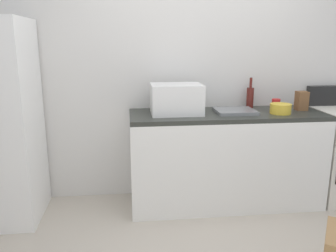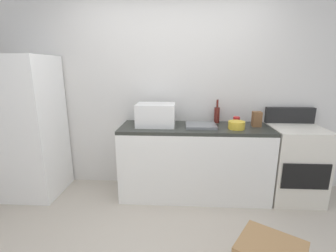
{
  "view_description": "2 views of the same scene",
  "coord_description": "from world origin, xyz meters",
  "px_view_note": "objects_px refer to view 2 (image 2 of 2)",
  "views": [
    {
      "loc": [
        -0.6,
        -1.87,
        1.55
      ],
      "look_at": [
        -0.28,
        0.97,
        0.84
      ],
      "focal_mm": 37.11,
      "sensor_mm": 36.0,
      "label": 1
    },
    {
      "loc": [
        0.13,
        -1.59,
        1.59
      ],
      "look_at": [
        -0.02,
        1.04,
        0.94
      ],
      "focal_mm": 25.32,
      "sensor_mm": 36.0,
      "label": 2
    }
  ],
  "objects_px": {
    "stove_oven": "(293,162)",
    "wine_bottle": "(217,114)",
    "mixing_bowl": "(236,125)",
    "coffee_mug": "(236,121)",
    "refrigerator": "(29,128)",
    "knife_block": "(257,119)",
    "microwave": "(156,115)"
  },
  "relations": [
    {
      "from": "refrigerator",
      "to": "coffee_mug",
      "type": "height_order",
      "value": "refrigerator"
    },
    {
      "from": "microwave",
      "to": "mixing_bowl",
      "type": "relative_size",
      "value": 2.42
    },
    {
      "from": "refrigerator",
      "to": "stove_oven",
      "type": "xyz_separation_m",
      "value": [
        3.27,
        0.06,
        -0.4
      ]
    },
    {
      "from": "stove_oven",
      "to": "wine_bottle",
      "type": "height_order",
      "value": "wine_bottle"
    },
    {
      "from": "stove_oven",
      "to": "mixing_bowl",
      "type": "relative_size",
      "value": 5.79
    },
    {
      "from": "wine_bottle",
      "to": "coffee_mug",
      "type": "bearing_deg",
      "value": -23.2
    },
    {
      "from": "stove_oven",
      "to": "mixing_bowl",
      "type": "distance_m",
      "value": 0.89
    },
    {
      "from": "knife_block",
      "to": "refrigerator",
      "type": "bearing_deg",
      "value": -178.1
    },
    {
      "from": "refrigerator",
      "to": "wine_bottle",
      "type": "height_order",
      "value": "refrigerator"
    },
    {
      "from": "microwave",
      "to": "knife_block",
      "type": "distance_m",
      "value": 1.22
    },
    {
      "from": "stove_oven",
      "to": "microwave",
      "type": "distance_m",
      "value": 1.79
    },
    {
      "from": "refrigerator",
      "to": "stove_oven",
      "type": "relative_size",
      "value": 1.58
    },
    {
      "from": "wine_bottle",
      "to": "knife_block",
      "type": "distance_m",
      "value": 0.48
    },
    {
      "from": "mixing_bowl",
      "to": "wine_bottle",
      "type": "bearing_deg",
      "value": 121.22
    },
    {
      "from": "refrigerator",
      "to": "microwave",
      "type": "distance_m",
      "value": 1.59
    },
    {
      "from": "microwave",
      "to": "coffee_mug",
      "type": "distance_m",
      "value": 1.0
    },
    {
      "from": "wine_bottle",
      "to": "coffee_mug",
      "type": "xyz_separation_m",
      "value": [
        0.23,
        -0.1,
        -0.06
      ]
    },
    {
      "from": "wine_bottle",
      "to": "mixing_bowl",
      "type": "xyz_separation_m",
      "value": [
        0.18,
        -0.3,
        -0.06
      ]
    },
    {
      "from": "refrigerator",
      "to": "wine_bottle",
      "type": "bearing_deg",
      "value": 6.35
    },
    {
      "from": "knife_block",
      "to": "mixing_bowl",
      "type": "height_order",
      "value": "knife_block"
    },
    {
      "from": "knife_block",
      "to": "coffee_mug",
      "type": "bearing_deg",
      "value": 162.56
    },
    {
      "from": "coffee_mug",
      "to": "mixing_bowl",
      "type": "xyz_separation_m",
      "value": [
        -0.04,
        -0.21,
        -0.0
      ]
    },
    {
      "from": "microwave",
      "to": "knife_block",
      "type": "height_order",
      "value": "microwave"
    },
    {
      "from": "refrigerator",
      "to": "wine_bottle",
      "type": "distance_m",
      "value": 2.36
    },
    {
      "from": "stove_oven",
      "to": "knife_block",
      "type": "relative_size",
      "value": 6.11
    },
    {
      "from": "coffee_mug",
      "to": "knife_block",
      "type": "xyz_separation_m",
      "value": [
        0.22,
        -0.07,
        0.04
      ]
    },
    {
      "from": "microwave",
      "to": "knife_block",
      "type": "relative_size",
      "value": 2.56
    },
    {
      "from": "stove_oven",
      "to": "wine_bottle",
      "type": "xyz_separation_m",
      "value": [
        -0.93,
        0.21,
        0.54
      ]
    },
    {
      "from": "wine_bottle",
      "to": "coffee_mug",
      "type": "height_order",
      "value": "wine_bottle"
    },
    {
      "from": "microwave",
      "to": "stove_oven",
      "type": "bearing_deg",
      "value": -0.19
    },
    {
      "from": "knife_block",
      "to": "mixing_bowl",
      "type": "xyz_separation_m",
      "value": [
        -0.27,
        -0.14,
        -0.04
      ]
    },
    {
      "from": "stove_oven",
      "to": "wine_bottle",
      "type": "relative_size",
      "value": 3.67
    }
  ]
}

